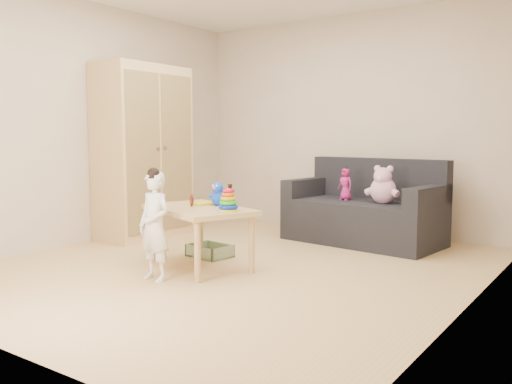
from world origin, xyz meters
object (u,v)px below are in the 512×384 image
Objects in this scene: sofa at (362,222)px; play_table at (199,237)px; wardrobe at (143,152)px; toddler at (155,227)px.

sofa is 1.99m from play_table.
wardrobe is 2.26× the size of toddler.
play_table is at bearing -26.91° from wardrobe.
wardrobe is at bearing -146.77° from sofa.
sofa is at bearing 68.44° from play_table.
toddler is at bearing -90.45° from play_table.
toddler reaches higher than sofa.
wardrobe is 2.58m from sofa.
sofa is at bearing 78.50° from toddler.
wardrobe reaches higher than play_table.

